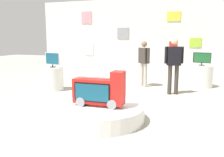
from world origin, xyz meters
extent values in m
plane|color=#A8A091|center=(0.00, 0.00, 0.00)|extent=(30.00, 30.00, 0.00)
cube|color=silver|center=(0.00, 5.40, 1.64)|extent=(10.11, 0.10, 3.28)
cube|color=gray|center=(-1.24, 5.34, 1.86)|extent=(0.52, 0.02, 0.47)
cube|color=#9ECC33|center=(1.73, 5.34, 1.48)|extent=(0.45, 0.02, 0.36)
cube|color=yellow|center=(0.86, 5.34, 2.51)|extent=(0.53, 0.02, 0.37)
cube|color=red|center=(0.88, 5.34, 1.30)|extent=(0.31, 0.02, 0.43)
cube|color=pink|center=(-2.93, 5.34, 2.55)|extent=(0.49, 0.02, 0.52)
cube|color=white|center=(-2.83, 5.34, 1.16)|extent=(0.41, 0.02, 0.55)
cylinder|color=silver|center=(-0.10, -0.43, 0.15)|extent=(1.84, 1.84, 0.31)
cylinder|color=gray|center=(-0.43, -0.43, 0.40)|extent=(0.19, 0.37, 0.19)
cylinder|color=gray|center=(0.23, -0.43, 0.40)|extent=(0.19, 0.37, 0.19)
cube|color=red|center=(-0.10, -0.43, 0.61)|extent=(1.03, 0.32, 0.49)
cube|color=red|center=(0.30, -0.43, 0.95)|extent=(0.23, 0.32, 0.17)
cube|color=black|center=(-0.18, -0.60, 0.61)|extent=(0.74, 0.02, 0.38)
cube|color=navy|center=(-0.18, -0.60, 0.61)|extent=(0.70, 0.02, 0.34)
cube|color=#B2B2B7|center=(-0.10, -0.43, 0.89)|extent=(0.83, 0.03, 0.02)
cylinder|color=silver|center=(-2.57, 1.84, 0.37)|extent=(0.66, 0.66, 0.74)
cylinder|color=black|center=(-2.57, 1.84, 0.75)|extent=(0.19, 0.19, 0.02)
cylinder|color=black|center=(-2.57, 1.84, 0.79)|extent=(0.04, 0.04, 0.07)
cube|color=silver|center=(-2.57, 1.84, 1.02)|extent=(0.57, 0.17, 0.38)
cube|color=navy|center=(-2.56, 1.82, 1.02)|extent=(0.52, 0.13, 0.34)
cylinder|color=silver|center=(1.95, 3.89, 0.37)|extent=(0.79, 0.79, 0.74)
cylinder|color=black|center=(1.95, 3.89, 0.75)|extent=(0.20, 0.20, 0.02)
cylinder|color=black|center=(1.95, 3.89, 0.79)|extent=(0.04, 0.04, 0.07)
cube|color=black|center=(1.95, 3.89, 1.00)|extent=(0.58, 0.21, 0.35)
cube|color=#1E5B2D|center=(1.96, 3.87, 1.00)|extent=(0.52, 0.17, 0.31)
cylinder|color=#38332D|center=(1.23, 2.49, 0.43)|extent=(0.12, 0.12, 0.87)
cylinder|color=#38332D|center=(1.04, 2.42, 0.43)|extent=(0.12, 0.12, 0.87)
cube|color=black|center=(1.14, 2.45, 1.14)|extent=(0.43, 0.32, 0.55)
sphere|color=tan|center=(1.14, 2.45, 1.54)|extent=(0.20, 0.20, 0.20)
cylinder|color=black|center=(1.36, 2.54, 1.17)|extent=(0.08, 0.08, 0.49)
cylinder|color=black|center=(0.91, 2.37, 1.17)|extent=(0.08, 0.08, 0.49)
cylinder|color=#B2ADA3|center=(0.15, 3.29, 0.40)|extent=(0.12, 0.12, 0.81)
cylinder|color=#B2ADA3|center=(0.00, 3.42, 0.40)|extent=(0.12, 0.12, 0.81)
cube|color=#38332D|center=(0.07, 3.35, 1.07)|extent=(0.42, 0.40, 0.52)
sphere|color=#8C6647|center=(0.07, 3.35, 1.46)|extent=(0.20, 0.20, 0.20)
cylinder|color=#38332D|center=(0.25, 3.19, 1.10)|extent=(0.08, 0.08, 0.47)
cylinder|color=#38332D|center=(-0.11, 3.51, 1.10)|extent=(0.08, 0.08, 0.47)
camera|label=1|loc=(1.66, -4.88, 1.68)|focal=39.09mm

